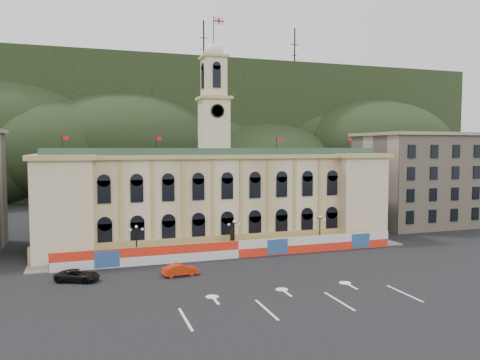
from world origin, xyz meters
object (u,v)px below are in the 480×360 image
object	(u,v)px
lamp_center	(234,234)
black_suv	(78,276)
statue	(232,246)
red_sedan	(180,270)

from	to	relation	value
lamp_center	black_suv	world-z (taller)	lamp_center
statue	black_suv	bearing A→B (deg)	-159.42
lamp_center	red_sedan	xyz separation A→B (m)	(-9.63, -8.40, -2.35)
statue	lamp_center	xyz separation A→B (m)	(0.00, -1.00, 1.89)
statue	red_sedan	world-z (taller)	statue
red_sedan	statue	bearing A→B (deg)	-51.20
lamp_center	red_sedan	bearing A→B (deg)	-138.91
lamp_center	red_sedan	world-z (taller)	lamp_center
statue	lamp_center	world-z (taller)	lamp_center
statue	lamp_center	size ratio (longest dim) A/B	0.72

